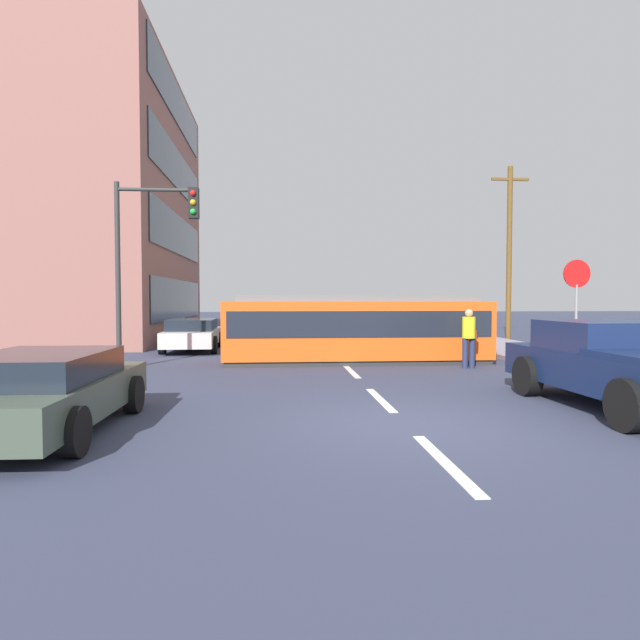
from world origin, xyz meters
TOP-DOWN VIEW (x-y plane):
  - ground_plane at (0.00, 10.00)m, footprint 120.00×120.00m
  - sidewalk_curb_right at (6.80, 6.00)m, footprint 3.20×36.00m
  - lane_stripe_0 at (0.00, -2.00)m, footprint 0.16×2.40m
  - lane_stripe_1 at (0.00, 2.00)m, footprint 0.16×2.40m
  - lane_stripe_2 at (0.00, 6.00)m, footprint 0.16×2.40m
  - lane_stripe_3 at (0.00, 14.30)m, footprint 0.16×2.40m
  - lane_stripe_4 at (0.00, 20.30)m, footprint 0.16×2.40m
  - corner_building at (-14.88, 19.19)m, footprint 16.13×14.83m
  - streetcar_tram at (0.44, 8.30)m, footprint 8.02×2.54m
  - city_bus at (-0.94, 16.16)m, footprint 2.69×5.84m
  - pedestrian_crossing at (3.39, 6.44)m, footprint 0.49×0.36m
  - pickup_truck_parked at (4.10, 0.76)m, footprint 2.39×5.06m
  - parked_sedan_near at (-5.41, -0.14)m, footprint 2.13×4.37m
  - parked_sedan_mid at (-5.14, 12.26)m, footprint 2.08×4.35m
  - stop_sign at (6.14, 5.78)m, footprint 0.76×0.07m
  - traffic_light_mast at (-5.47, 6.91)m, footprint 2.27×0.33m
  - utility_pole_mid at (9.00, 16.48)m, footprint 1.80×0.24m

SIDE VIEW (x-z plane):
  - ground_plane at x=0.00m, z-range 0.00..0.00m
  - lane_stripe_0 at x=0.00m, z-range 0.00..0.01m
  - lane_stripe_1 at x=0.00m, z-range 0.00..0.01m
  - lane_stripe_2 at x=0.00m, z-range 0.00..0.01m
  - lane_stripe_3 at x=0.00m, z-range 0.00..0.01m
  - lane_stripe_4 at x=0.00m, z-range 0.00..0.01m
  - sidewalk_curb_right at x=6.80m, z-range 0.00..0.14m
  - parked_sedan_mid at x=-5.14m, z-range 0.03..1.22m
  - parked_sedan_near at x=-5.41m, z-range 0.03..1.22m
  - pickup_truck_parked at x=4.10m, z-range 0.02..1.57m
  - pedestrian_crossing at x=3.39m, z-range 0.11..1.78m
  - city_bus at x=-0.94m, z-range 0.14..1.97m
  - streetcar_tram at x=0.44m, z-range 0.04..2.12m
  - stop_sign at x=6.14m, z-range 0.75..3.63m
  - traffic_light_mast at x=-5.47m, z-range 0.99..6.13m
  - utility_pole_mid at x=9.00m, z-range 0.18..8.35m
  - corner_building at x=-14.88m, z-range 0.00..12.80m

